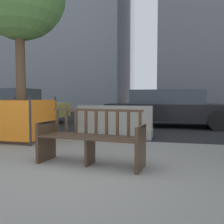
# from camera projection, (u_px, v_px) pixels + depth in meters

# --- Properties ---
(ground_plane) EXTENTS (200.00, 200.00, 0.00)m
(ground_plane) POSITION_uv_depth(u_px,v_px,m) (63.00, 172.00, 3.59)
(ground_plane) COLOR gray
(street_asphalt) EXTENTS (120.00, 12.00, 0.01)m
(street_asphalt) POSITION_uv_depth(u_px,v_px,m) (139.00, 119.00, 12.03)
(street_asphalt) COLOR black
(street_asphalt) RESTS_ON ground
(street_bench) EXTENTS (1.74, 0.71, 0.88)m
(street_bench) POSITION_uv_depth(u_px,v_px,m) (91.00, 140.00, 3.97)
(street_bench) COLOR #473323
(street_bench) RESTS_ON ground
(jersey_barrier_centre) EXTENTS (2.00, 0.68, 0.84)m
(jersey_barrier_centre) POSITION_uv_depth(u_px,v_px,m) (115.00, 124.00, 6.64)
(jersey_barrier_centre) COLOR gray
(jersey_barrier_centre) RESTS_ON ground
(construction_fence) EXTENTS (1.26, 1.26, 1.08)m
(construction_fence) POSITION_uv_depth(u_px,v_px,m) (22.00, 119.00, 6.14)
(construction_fence) COLOR #2D2D33
(construction_fence) RESTS_ON ground
(car_taxi_near) EXTENTS (4.57, 2.06, 1.40)m
(car_taxi_near) POSITION_uv_depth(u_px,v_px,m) (10.00, 106.00, 10.29)
(car_taxi_near) COLOR #DBC64C
(car_taxi_near) RESTS_ON ground
(car_sedan_far) EXTENTS (4.70, 2.14, 1.32)m
(car_sedan_far) POSITION_uv_depth(u_px,v_px,m) (171.00, 108.00, 9.03)
(car_sedan_far) COLOR black
(car_sedan_far) RESTS_ON ground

